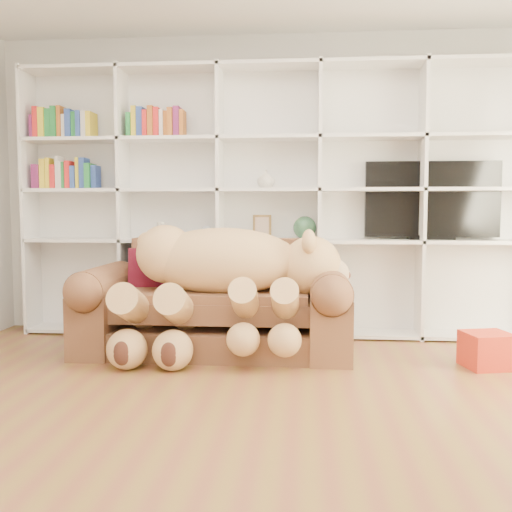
# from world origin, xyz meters

# --- Properties ---
(floor) EXTENTS (5.00, 5.00, 0.00)m
(floor) POSITION_xyz_m (0.00, 0.00, 0.00)
(floor) COLOR brown
(floor) RESTS_ON ground
(wall_back) EXTENTS (5.00, 0.02, 2.70)m
(wall_back) POSITION_xyz_m (0.00, 2.50, 1.35)
(wall_back) COLOR silver
(wall_back) RESTS_ON floor
(bookshelf) EXTENTS (4.43, 0.35, 2.40)m
(bookshelf) POSITION_xyz_m (-0.24, 2.36, 1.31)
(bookshelf) COLOR white
(bookshelf) RESTS_ON floor
(sofa) EXTENTS (2.11, 0.91, 0.89)m
(sofa) POSITION_xyz_m (-0.39, 1.69, 0.33)
(sofa) COLOR brown
(sofa) RESTS_ON floor
(teddy_bear) EXTENTS (1.74, 0.91, 1.01)m
(teddy_bear) POSITION_xyz_m (-0.30, 1.52, 0.64)
(teddy_bear) COLOR #DAB66D
(teddy_bear) RESTS_ON sofa
(throw_pillow) EXTENTS (0.38, 0.25, 0.37)m
(throw_pillow) POSITION_xyz_m (-0.95, 1.84, 0.63)
(throw_pillow) COLOR #5C0F1E
(throw_pillow) RESTS_ON sofa
(gift_box) EXTENTS (0.37, 0.36, 0.25)m
(gift_box) POSITION_xyz_m (1.62, 1.38, 0.13)
(gift_box) COLOR red
(gift_box) RESTS_ON floor
(tv) EXTENTS (1.15, 0.18, 0.68)m
(tv) POSITION_xyz_m (1.42, 2.35, 1.20)
(tv) COLOR black
(tv) RESTS_ON bookshelf
(picture_frame) EXTENTS (0.16, 0.07, 0.20)m
(picture_frame) POSITION_xyz_m (-0.06, 2.30, 0.98)
(picture_frame) COLOR brown
(picture_frame) RESTS_ON bookshelf
(green_vase) EXTENTS (0.20, 0.20, 0.20)m
(green_vase) POSITION_xyz_m (0.31, 2.30, 0.97)
(green_vase) COLOR #316040
(green_vase) RESTS_ON bookshelf
(figurine_tall) EXTENTS (0.09, 0.09, 0.15)m
(figurine_tall) POSITION_xyz_m (-0.98, 2.30, 0.94)
(figurine_tall) COLOR beige
(figurine_tall) RESTS_ON bookshelf
(figurine_short) EXTENTS (0.08, 0.08, 0.11)m
(figurine_short) POSITION_xyz_m (-0.93, 2.30, 0.92)
(figurine_short) COLOR beige
(figurine_short) RESTS_ON bookshelf
(snow_globe) EXTENTS (0.11, 0.11, 0.11)m
(snow_globe) POSITION_xyz_m (-0.56, 2.30, 0.93)
(snow_globe) COLOR silver
(snow_globe) RESTS_ON bookshelf
(shelf_vase) EXTENTS (0.20, 0.20, 0.16)m
(shelf_vase) POSITION_xyz_m (-0.03, 2.30, 1.40)
(shelf_vase) COLOR beige
(shelf_vase) RESTS_ON bookshelf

